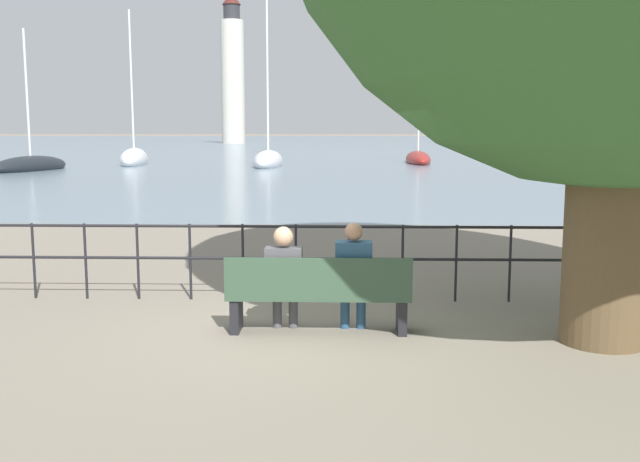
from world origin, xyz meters
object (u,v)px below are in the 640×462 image
Objects in this scene: seated_person_right at (353,272)px; sailboat_2 at (31,166)px; park_bench at (318,295)px; sailboat_1 at (268,161)px; sailboat_3 at (418,159)px; seated_person_left at (284,273)px; harbor_lighthouse at (233,74)px; sailboat_4 at (134,159)px.

sailboat_2 is at bearing 118.95° from seated_person_right.
seated_person_right reaches higher than park_bench.
sailboat_1 is 14.44m from sailboat_2.
seated_person_left is at bearing -96.38° from sailboat_3.
harbor_lighthouse is at bearing 109.19° from sailboat_3.
sailboat_3 is 0.32× the size of harbor_lighthouse.
seated_person_left is 0.14× the size of sailboat_3.
park_bench is at bearing -11.28° from seated_person_left.
sailboat_1 is at bearing -79.88° from harbor_lighthouse.
sailboat_2 is 0.78× the size of sailboat_4.
park_bench is 0.47m from seated_person_left.
sailboat_3 is 0.79× the size of sailboat_4.
sailboat_1 is 0.46× the size of harbor_lighthouse.
sailboat_3 is (5.33, 43.98, -0.42)m from seated_person_right.
sailboat_4 is (-13.73, 40.92, -0.31)m from seated_person_left.
harbor_lighthouse is at bearing 101.48° from sailboat_2.
sailboat_2 is at bearing 118.36° from park_bench.
sailboat_3 is at bearing -0.98° from sailboat_4.
park_bench is at bearing -95.86° from sailboat_3.
sailboat_1 is 88.48m from harbor_lighthouse.
sailboat_4 reaches higher than park_bench.
park_bench is 0.48m from seated_person_right.
sailboat_3 is (6.13, 43.98, -0.41)m from seated_person_left.
sailboat_4 reaches higher than sailboat_2.
sailboat_1 reaches higher than park_bench.
sailboat_2 reaches higher than seated_person_left.
sailboat_1 is at bearing -151.05° from sailboat_3.
sailboat_3 reaches higher than seated_person_left.
sailboat_3 is at bearing 83.09° from seated_person_right.
sailboat_3 reaches higher than park_bench.
sailboat_1 is at bearing 32.03° from sailboat_2.
sailboat_1 is at bearing -23.28° from sailboat_4.
seated_person_right is at bearing -50.82° from sailboat_2.
harbor_lighthouse is at bearing 99.09° from park_bench.
seated_person_left is at bearing 168.72° from park_bench.
sailboat_3 is at bearing -72.36° from harbor_lighthouse.
sailboat_2 is (-17.60, 33.26, -0.40)m from seated_person_left.
sailboat_2 reaches higher than park_bench.
park_bench is at bearing -80.72° from sailboat_4.
sailboat_2 is (-18.00, 33.34, -0.16)m from park_bench.
seated_person_right is at bearing -80.72° from harbor_lighthouse.
sailboat_4 reaches higher than sailboat_3.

